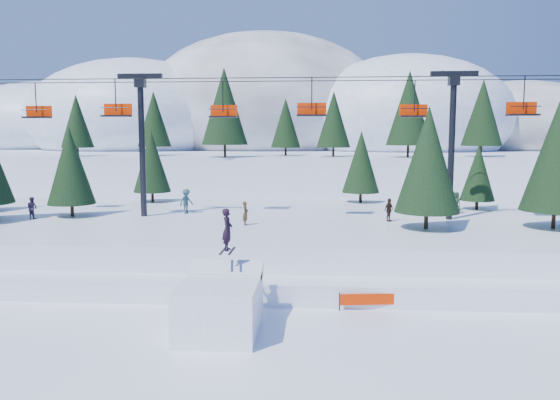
# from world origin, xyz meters

# --- Properties ---
(ground) EXTENTS (160.00, 160.00, 0.00)m
(ground) POSITION_xyz_m (0.00, 0.00, 0.00)
(ground) COLOR white
(ground) RESTS_ON ground
(mid_shelf) EXTENTS (70.00, 22.00, 2.50)m
(mid_shelf) POSITION_xyz_m (0.00, 18.00, 1.25)
(mid_shelf) COLOR white
(mid_shelf) RESTS_ON ground
(berm) EXTENTS (70.00, 6.00, 1.10)m
(berm) POSITION_xyz_m (0.00, 8.00, 0.55)
(berm) COLOR white
(berm) RESTS_ON ground
(mountain_ridge) EXTENTS (119.00, 60.89, 26.46)m
(mountain_ridge) POSITION_xyz_m (-5.08, 73.37, 9.64)
(mountain_ridge) COLOR white
(mountain_ridge) RESTS_ON ground
(jump_kicker) EXTENTS (3.29, 4.49, 5.16)m
(jump_kicker) POSITION_xyz_m (-0.37, 1.49, 1.24)
(jump_kicker) COLOR white
(jump_kicker) RESTS_ON ground
(chairlift) EXTENTS (46.00, 3.21, 10.28)m
(chairlift) POSITION_xyz_m (1.44, 18.05, 9.32)
(chairlift) COLOR black
(chairlift) RESTS_ON mid_shelf
(conifer_stand) EXTENTS (61.17, 17.69, 9.02)m
(conifer_stand) POSITION_xyz_m (0.69, 18.16, 6.82)
(conifer_stand) COLOR black
(conifer_stand) RESTS_ON mid_shelf
(distant_skiers) EXTENTS (31.62, 7.27, 1.87)m
(distant_skiers) POSITION_xyz_m (-1.75, 18.33, 3.36)
(distant_skiers) COLOR #4E341C
(distant_skiers) RESTS_ON mid_shelf
(banner_near) EXTENTS (2.84, 0.39, 0.90)m
(banner_near) POSITION_xyz_m (6.23, 4.87, 0.54)
(banner_near) COLOR black
(banner_near) RESTS_ON ground
(banner_far) EXTENTS (2.78, 0.71, 0.90)m
(banner_far) POSITION_xyz_m (8.76, 5.65, 0.54)
(banner_far) COLOR black
(banner_far) RESTS_ON ground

